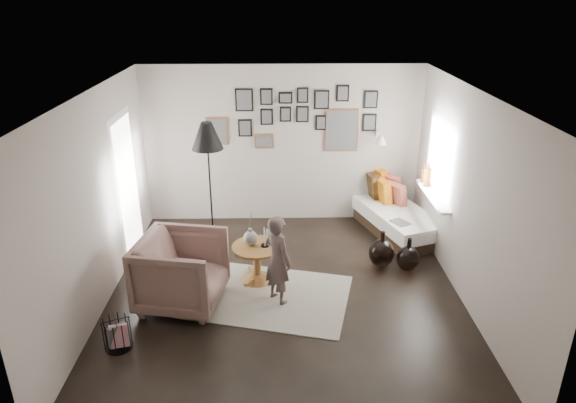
{
  "coord_description": "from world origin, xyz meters",
  "views": [
    {
      "loc": [
        -0.08,
        -5.68,
        3.69
      ],
      "look_at": [
        0.05,
        0.5,
        1.1
      ],
      "focal_mm": 32.0,
      "sensor_mm": 36.0,
      "label": 1
    }
  ],
  "objects_px": {
    "floor_lamp": "(207,141)",
    "child": "(278,260)",
    "magazine_basket": "(117,334)",
    "pedestal_table": "(257,264)",
    "vase": "(250,236)",
    "armchair": "(182,271)",
    "daybed": "(394,213)",
    "demijohn_small": "(408,258)",
    "demijohn_large": "(381,253)"
  },
  "relations": [
    {
      "from": "demijohn_small",
      "to": "daybed",
      "type": "bearing_deg",
      "value": 86.5
    },
    {
      "from": "vase",
      "to": "demijohn_large",
      "type": "relative_size",
      "value": 0.87
    },
    {
      "from": "armchair",
      "to": "demijohn_large",
      "type": "distance_m",
      "value": 2.8
    },
    {
      "from": "daybed",
      "to": "demijohn_small",
      "type": "height_order",
      "value": "daybed"
    },
    {
      "from": "daybed",
      "to": "demijohn_small",
      "type": "distance_m",
      "value": 1.33
    },
    {
      "from": "pedestal_table",
      "to": "demijohn_large",
      "type": "distance_m",
      "value": 1.78
    },
    {
      "from": "pedestal_table",
      "to": "vase",
      "type": "bearing_deg",
      "value": 165.96
    },
    {
      "from": "daybed",
      "to": "armchair",
      "type": "relative_size",
      "value": 1.97
    },
    {
      "from": "pedestal_table",
      "to": "magazine_basket",
      "type": "bearing_deg",
      "value": -137.18
    },
    {
      "from": "vase",
      "to": "demijohn_large",
      "type": "bearing_deg",
      "value": 10.09
    },
    {
      "from": "floor_lamp",
      "to": "demijohn_small",
      "type": "height_order",
      "value": "floor_lamp"
    },
    {
      "from": "child",
      "to": "daybed",
      "type": "bearing_deg",
      "value": -82.49
    },
    {
      "from": "floor_lamp",
      "to": "vase",
      "type": "bearing_deg",
      "value": -57.98
    },
    {
      "from": "pedestal_table",
      "to": "demijohn_large",
      "type": "height_order",
      "value": "demijohn_large"
    },
    {
      "from": "pedestal_table",
      "to": "magazine_basket",
      "type": "distance_m",
      "value": 2.03
    },
    {
      "from": "pedestal_table",
      "to": "daybed",
      "type": "bearing_deg",
      "value": 35.45
    },
    {
      "from": "magazine_basket",
      "to": "demijohn_large",
      "type": "relative_size",
      "value": 0.7
    },
    {
      "from": "pedestal_table",
      "to": "vase",
      "type": "height_order",
      "value": "vase"
    },
    {
      "from": "magazine_basket",
      "to": "demijohn_large",
      "type": "xyz_separation_m",
      "value": [
        3.24,
        1.73,
        0.03
      ]
    },
    {
      "from": "demijohn_large",
      "to": "magazine_basket",
      "type": "bearing_deg",
      "value": -151.94
    },
    {
      "from": "daybed",
      "to": "magazine_basket",
      "type": "relative_size",
      "value": 5.17
    },
    {
      "from": "daybed",
      "to": "armchair",
      "type": "height_order",
      "value": "armchair"
    },
    {
      "from": "floor_lamp",
      "to": "child",
      "type": "height_order",
      "value": "floor_lamp"
    },
    {
      "from": "vase",
      "to": "magazine_basket",
      "type": "distance_m",
      "value": 2.05
    },
    {
      "from": "armchair",
      "to": "demijohn_small",
      "type": "bearing_deg",
      "value": -66.03
    },
    {
      "from": "demijohn_large",
      "to": "vase",
      "type": "bearing_deg",
      "value": -169.91
    },
    {
      "from": "pedestal_table",
      "to": "demijohn_small",
      "type": "bearing_deg",
      "value": 6.12
    },
    {
      "from": "vase",
      "to": "child",
      "type": "height_order",
      "value": "child"
    },
    {
      "from": "daybed",
      "to": "demijohn_large",
      "type": "xyz_separation_m",
      "value": [
        -0.43,
        -1.21,
        -0.07
      ]
    },
    {
      "from": "floor_lamp",
      "to": "demijohn_small",
      "type": "relative_size",
      "value": 3.93
    },
    {
      "from": "pedestal_table",
      "to": "floor_lamp",
      "type": "relative_size",
      "value": 0.34
    },
    {
      "from": "daybed",
      "to": "floor_lamp",
      "type": "bearing_deg",
      "value": 171.35
    },
    {
      "from": "floor_lamp",
      "to": "child",
      "type": "bearing_deg",
      "value": -57.05
    },
    {
      "from": "daybed",
      "to": "demijohn_large",
      "type": "bearing_deg",
      "value": -128.53
    },
    {
      "from": "vase",
      "to": "demijohn_large",
      "type": "distance_m",
      "value": 1.91
    },
    {
      "from": "pedestal_table",
      "to": "floor_lamp",
      "type": "distance_m",
      "value": 1.9
    },
    {
      "from": "magazine_basket",
      "to": "child",
      "type": "distance_m",
      "value": 2.02
    },
    {
      "from": "floor_lamp",
      "to": "child",
      "type": "relative_size",
      "value": 1.65
    },
    {
      "from": "vase",
      "to": "floor_lamp",
      "type": "height_order",
      "value": "floor_lamp"
    },
    {
      "from": "child",
      "to": "magazine_basket",
      "type": "bearing_deg",
      "value": 77.23
    },
    {
      "from": "pedestal_table",
      "to": "demijohn_small",
      "type": "relative_size",
      "value": 1.34
    },
    {
      "from": "armchair",
      "to": "magazine_basket",
      "type": "distance_m",
      "value": 1.07
    },
    {
      "from": "demijohn_large",
      "to": "demijohn_small",
      "type": "height_order",
      "value": "demijohn_large"
    },
    {
      "from": "demijohn_small",
      "to": "child",
      "type": "height_order",
      "value": "child"
    },
    {
      "from": "vase",
      "to": "child",
      "type": "xyz_separation_m",
      "value": [
        0.35,
        -0.51,
        -0.08
      ]
    },
    {
      "from": "vase",
      "to": "floor_lamp",
      "type": "distance_m",
      "value": 1.56
    },
    {
      "from": "floor_lamp",
      "to": "magazine_basket",
      "type": "relative_size",
      "value": 5.08
    },
    {
      "from": "pedestal_table",
      "to": "demijohn_small",
      "type": "distance_m",
      "value": 2.11
    },
    {
      "from": "armchair",
      "to": "demijohn_small",
      "type": "distance_m",
      "value": 3.11
    },
    {
      "from": "daybed",
      "to": "demijohn_large",
      "type": "relative_size",
      "value": 3.64
    }
  ]
}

